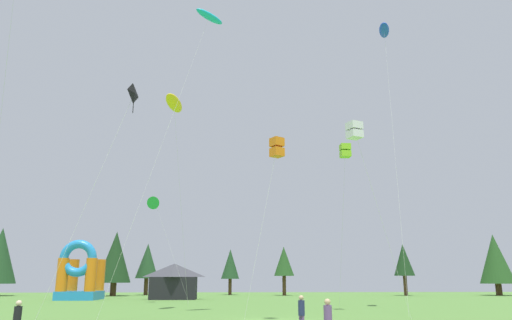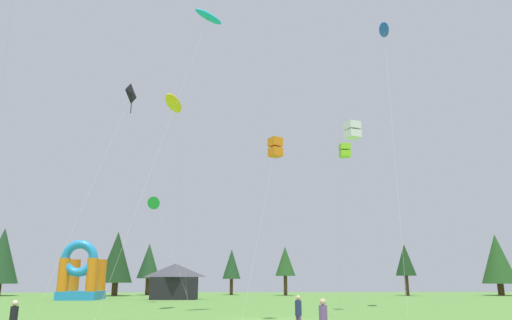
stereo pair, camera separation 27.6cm
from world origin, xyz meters
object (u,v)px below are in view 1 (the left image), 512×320
object	(u,v)px
person_left_edge	(328,319)
festival_tent	(174,281)
kite_green_delta	(155,202)
kite_blue_parafoil	(384,31)
kite_yellow_parafoil	(174,103)
kite_black_diamond	(134,96)
person_midfield	(17,319)
kite_orange_box	(277,148)
kite_lime_box	(345,151)
kite_cyan_parafoil	(209,17)
kite_white_box	(354,131)
inflatable_blue_arch	(80,277)
person_far_side	(301,311)

from	to	relation	value
person_left_edge	festival_tent	size ratio (longest dim) A/B	0.31
kite_green_delta	festival_tent	xyz separation A→B (m)	(1.27, 8.78, -8.00)
kite_blue_parafoil	kite_yellow_parafoil	bearing A→B (deg)	-177.91
kite_black_diamond	person_midfield	xyz separation A→B (m)	(-2.40, -5.61, -10.84)
kite_blue_parafoil	person_left_edge	distance (m)	32.28
kite_orange_box	kite_lime_box	bearing A→B (deg)	52.38
kite_cyan_parafoil	kite_blue_parafoil	world-z (taller)	kite_blue_parafoil
kite_green_delta	kite_white_box	xyz separation A→B (m)	(14.61, -24.67, 0.22)
kite_green_delta	kite_black_diamond	xyz separation A→B (m)	(2.64, -25.36, 1.73)
festival_tent	inflatable_blue_arch	bearing A→B (deg)	-176.54
kite_cyan_parafoil	kite_orange_box	bearing A→B (deg)	-49.07
kite_yellow_parafoil	person_midfield	size ratio (longest dim) A/B	10.69
kite_black_diamond	person_left_edge	distance (m)	15.42
kite_blue_parafoil	kite_black_diamond	size ratio (longest dim) A/B	1.97
kite_orange_box	kite_black_diamond	bearing A→B (deg)	-154.94
person_far_side	person_midfield	bearing A→B (deg)	66.14
person_midfield	kite_yellow_parafoil	bearing A→B (deg)	-24.18
kite_blue_parafoil	inflatable_blue_arch	bearing A→B (deg)	147.10
person_midfield	festival_tent	size ratio (longest dim) A/B	0.30
kite_orange_box	kite_yellow_parafoil	bearing A→B (deg)	129.25
kite_blue_parafoil	festival_tent	xyz separation A→B (m)	(-20.06, 20.56, -21.79)
kite_lime_box	kite_blue_parafoil	bearing A→B (deg)	21.36
kite_lime_box	kite_blue_parafoil	world-z (taller)	kite_blue_parafoil
kite_cyan_parafoil	person_midfield	distance (m)	26.28
kite_green_delta	festival_tent	distance (m)	11.95
person_midfield	kite_cyan_parafoil	bearing A→B (deg)	-36.89
kite_cyan_parafoil	kite_blue_parafoil	distance (m)	16.09
kite_lime_box	person_left_edge	world-z (taller)	kite_lime_box
kite_yellow_parafoil	kite_black_diamond	distance (m)	13.69
kite_black_diamond	person_left_edge	world-z (taller)	kite_black_diamond
kite_orange_box	person_left_edge	size ratio (longest dim) A/B	6.39
person_midfield	kite_orange_box	bearing A→B (deg)	-63.41
kite_green_delta	kite_white_box	distance (m)	28.68
person_midfield	kite_white_box	bearing A→B (deg)	-81.76
kite_green_delta	inflatable_blue_arch	world-z (taller)	kite_green_delta
kite_cyan_parafoil	person_left_edge	bearing A→B (deg)	-71.73
kite_orange_box	festival_tent	xyz separation A→B (m)	(-9.34, 30.41, -8.04)
kite_green_delta	kite_black_diamond	bearing A→B (deg)	-84.05
person_left_edge	kite_yellow_parafoil	bearing A→B (deg)	98.14
person_left_edge	person_midfield	xyz separation A→B (m)	(-11.02, 1.26, -0.05)
person_far_side	kite_cyan_parafoil	bearing A→B (deg)	-16.66
person_left_edge	festival_tent	world-z (taller)	festival_tent
person_far_side	kite_black_diamond	bearing A→B (deg)	33.26
kite_orange_box	person_far_side	bearing A→B (deg)	-86.61
kite_lime_box	festival_tent	size ratio (longest dim) A/B	2.39
kite_white_box	kite_black_diamond	size ratio (longest dim) A/B	0.87
kite_cyan_parafoil	person_midfield	bearing A→B (deg)	-111.49
kite_blue_parafoil	person_midfield	bearing A→B (deg)	-137.70
kite_lime_box	kite_orange_box	xyz separation A→B (m)	(-6.25, -8.11, -2.08)
kite_blue_parafoil	kite_cyan_parafoil	bearing A→B (deg)	-163.48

